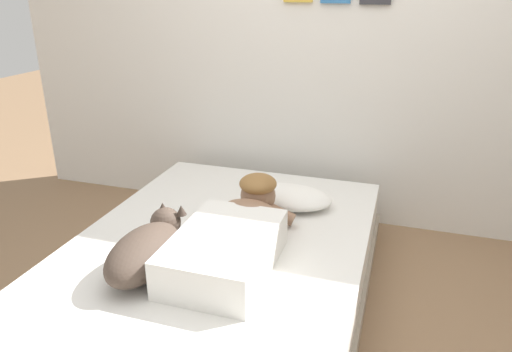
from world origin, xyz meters
The scene contains 8 objects.
ground_plane centered at (0.00, 0.00, 0.00)m, with size 13.33×13.33×0.00m, color #8C6B4C.
back_wall centered at (0.00, 1.41, 1.25)m, with size 4.67×0.12×2.50m.
bed centered at (-0.34, 0.18, 0.18)m, with size 1.48×2.06×0.36m.
pillow centered at (-0.11, 0.70, 0.41)m, with size 0.52×0.32×0.11m, color white.
person_lying centered at (-0.22, 0.10, 0.47)m, with size 0.43×0.92×0.27m.
dog centered at (-0.55, -0.14, 0.46)m, with size 0.26×0.57×0.21m.
coffee_cup centered at (-0.26, 0.50, 0.40)m, with size 0.12×0.09×0.07m.
cell_phone centered at (-0.38, -0.17, 0.36)m, with size 0.07×0.14×0.01m, color black.
Camera 1 is at (0.48, -1.75, 1.55)m, focal length 33.13 mm.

